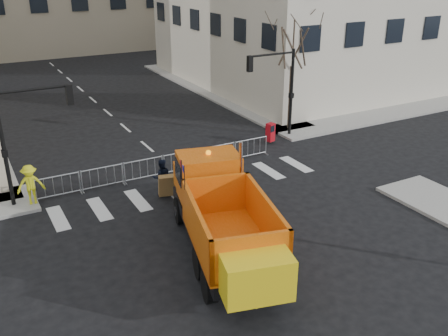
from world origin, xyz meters
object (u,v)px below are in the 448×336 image
worker (30,185)px  newspaper_box (270,132)px  cop_a (195,179)px  cop_c (210,178)px  plow_truck (223,215)px  cop_b (162,177)px

worker → newspaper_box: 14.03m
cop_a → cop_c: cop_c is taller
plow_truck → cop_a: 5.19m
cop_a → worker: 7.30m
cop_a → worker: (-6.79, 2.68, 0.13)m
worker → cop_a: bearing=-18.6°
plow_truck → cop_c: 5.10m
cop_b → newspaper_box: 9.08m
newspaper_box → cop_a: bearing=-165.9°
cop_c → worker: 8.00m
plow_truck → newspaper_box: size_ratio=9.52×
plow_truck → worker: bearing=49.9°
cop_b → cop_c: 2.28m
plow_truck → cop_c: size_ratio=5.44×
cop_b → newspaper_box: bearing=-142.9°
cop_c → newspaper_box: bearing=157.0°
plow_truck → cop_c: bearing=-8.1°
cop_b → plow_truck: bearing=104.5°
cop_a → plow_truck: bearing=80.4°
plow_truck → worker: size_ratio=5.68×
cop_b → newspaper_box: cop_b is taller
worker → cop_b: bearing=-14.3°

